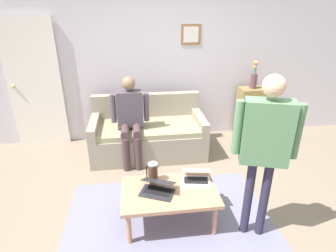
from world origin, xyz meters
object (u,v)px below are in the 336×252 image
laptop_left (158,189)px  flower_vase (254,79)px  couch (148,134)px  french_press (153,172)px  person_standing (265,140)px  person_seated (130,116)px  laptop_center (196,178)px  side_shelf (249,113)px  coffee_table (169,194)px  interior_door (35,85)px

laptop_left → flower_vase: 2.75m
couch → french_press: (0.03, 1.40, 0.21)m
person_standing → person_seated: person_standing is taller
flower_vase → person_standing: 2.39m
french_press → person_standing: size_ratio=0.15×
couch → laptop_left: (0.00, 1.61, 0.14)m
laptop_center → side_shelf: (-1.38, -1.84, -0.00)m
couch → person_standing: bearing=117.1°
couch → person_standing: (-0.95, 1.87, 0.77)m
laptop_left → couch: bearing=-90.1°
coffee_table → person_seated: (0.38, -1.37, 0.37)m
french_press → person_standing: (-0.99, 0.47, 0.56)m
couch → flower_vase: bearing=-168.7°
laptop_center → french_press: size_ratio=1.43×
laptop_center → person_seated: person_seated is taller
side_shelf → interior_door: bearing=-3.0°
laptop_left → french_press: 0.22m
coffee_table → person_standing: 1.13m
flower_vase → person_seated: (2.08, 0.59, -0.33)m
couch → laptop_center: size_ratio=4.91×
french_press → coffee_table: bearing=127.3°
side_shelf → french_press: bearing=43.6°
coffee_table → laptop_left: bearing=4.1°
interior_door → laptop_left: size_ratio=4.93×
interior_door → coffee_table: bearing=130.9°
laptop_left → side_shelf: size_ratio=0.47×
laptop_left → side_shelf: side_shelf is taller
coffee_table → laptop_center: size_ratio=2.84×
flower_vase → coffee_table: bearing=49.1°
interior_door → flower_vase: 3.57m
interior_door → side_shelf: bearing=177.0°
side_shelf → person_standing: bearing=68.8°
interior_door → person_seated: 1.70m
couch → laptop_center: 1.54m
laptop_center → french_press: bearing=-8.7°
interior_door → couch: size_ratio=1.18×
coffee_table → side_shelf: 2.60m
side_shelf → person_standing: 2.48m
interior_door → person_standing: size_ratio=1.22×
french_press → person_standing: person_standing is taller
interior_door → person_seated: size_ratio=1.60×
laptop_center → flower_vase: size_ratio=0.75×
person_seated → couch: bearing=-138.9°
interior_door → person_standing: 3.62m
laptop_center → coffee_table: bearing=22.4°
coffee_table → person_seated: 1.47m
coffee_table → french_press: (0.15, -0.20, 0.16)m
couch → person_standing: 2.23m
person_standing → french_press: bearing=-25.4°
flower_vase → person_standing: person_standing is taller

